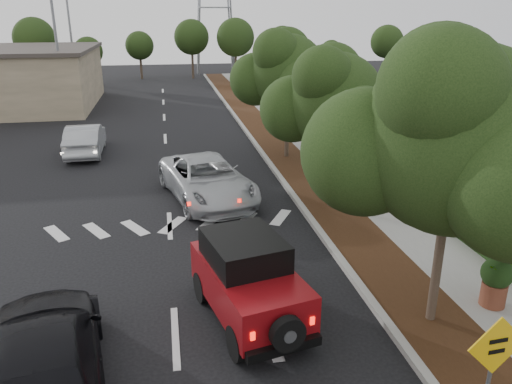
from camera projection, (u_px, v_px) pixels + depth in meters
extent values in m
plane|color=black|center=(175.00, 337.00, 10.64)|extent=(120.00, 120.00, 0.00)
cube|color=#9E9B93|center=(270.00, 164.00, 22.49)|extent=(0.20, 70.00, 0.15)
cube|color=black|center=(291.00, 163.00, 22.67)|extent=(1.80, 70.00, 0.12)
cube|color=gray|center=(331.00, 161.00, 22.99)|extent=(2.00, 70.00, 0.12)
cube|color=black|center=(361.00, 152.00, 23.11)|extent=(0.80, 70.00, 0.80)
cylinder|color=black|center=(203.00, 287.00, 11.85)|extent=(0.41, 0.77, 0.73)
cylinder|color=black|center=(258.00, 275.00, 12.37)|extent=(0.41, 0.77, 0.73)
cylinder|color=black|center=(238.00, 343.00, 9.85)|extent=(0.41, 0.77, 0.73)
cylinder|color=black|center=(302.00, 326.00, 10.37)|extent=(0.41, 0.77, 0.73)
cube|color=maroon|center=(249.00, 285.00, 10.94)|extent=(2.36, 3.68, 0.92)
cube|color=black|center=(244.00, 249.00, 10.92)|extent=(1.89, 2.16, 0.59)
cube|color=maroon|center=(229.00, 263.00, 12.08)|extent=(1.63, 1.25, 0.75)
cube|color=black|center=(284.00, 348.00, 9.54)|extent=(1.57, 0.50, 0.20)
cylinder|color=black|center=(288.00, 334.00, 9.29)|extent=(0.73, 0.35, 0.70)
cube|color=#FF190C|center=(253.00, 336.00, 9.22)|extent=(0.10, 0.06, 0.17)
cube|color=#FF190C|center=(312.00, 321.00, 9.68)|extent=(0.10, 0.06, 0.17)
imported|color=#B2B5BA|center=(207.00, 179.00, 18.22)|extent=(3.70, 5.95, 1.54)
imported|color=black|center=(42.00, 360.00, 8.75)|extent=(3.03, 5.59, 1.54)
imported|color=#A4A8AC|center=(85.00, 139.00, 24.11)|extent=(1.67, 4.51, 1.47)
imported|color=#ABAEB3|center=(17.00, 107.00, 32.52)|extent=(4.43, 2.47, 1.43)
cylinder|color=slate|center=(489.00, 380.00, 7.79)|extent=(0.07, 0.07, 1.99)
cube|color=#ECB20C|center=(497.00, 346.00, 7.54)|extent=(1.02, 0.09, 1.02)
cube|color=black|center=(499.00, 341.00, 7.49)|extent=(0.32, 0.03, 0.07)
cube|color=black|center=(497.00, 352.00, 7.55)|extent=(0.28, 0.03, 0.07)
cylinder|color=brown|center=(493.00, 294.00, 11.49)|extent=(0.58, 0.58, 0.57)
sphere|color=black|center=(497.00, 273.00, 11.30)|extent=(0.71, 0.71, 0.71)
imported|color=black|center=(498.00, 270.00, 11.28)|extent=(0.61, 0.53, 0.67)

